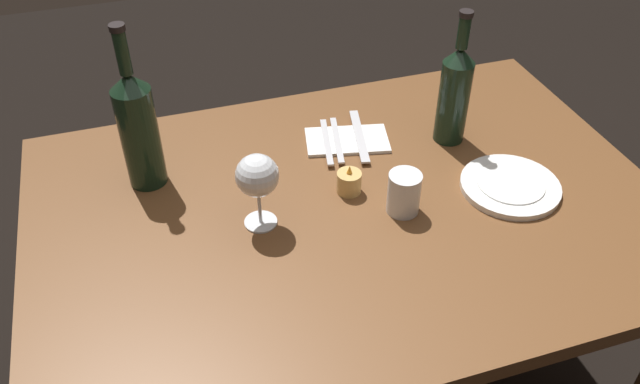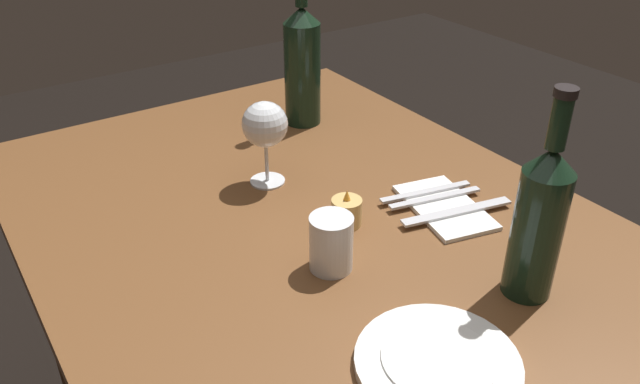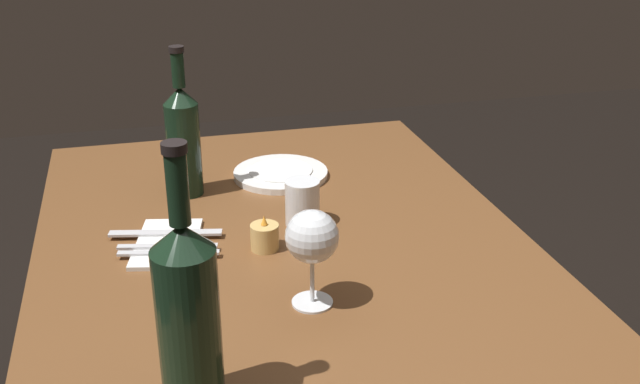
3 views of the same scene
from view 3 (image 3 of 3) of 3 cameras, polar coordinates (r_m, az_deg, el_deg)
dining_table at (r=1.42m, az=-2.39°, el=-7.56°), size 1.30×0.90×0.74m
wine_glass_left at (r=1.16m, az=-0.46°, el=-3.53°), size 0.08×0.08×0.16m
wine_bottle at (r=0.95m, az=-9.97°, el=-9.04°), size 0.08×0.08×0.36m
wine_bottle_second at (r=1.58m, az=-10.32°, el=4.03°), size 0.07×0.07×0.31m
water_tumbler at (r=1.45m, az=-1.34°, el=-1.00°), size 0.07×0.07×0.09m
votive_candle at (r=1.37m, az=-4.21°, el=-3.46°), size 0.05×0.05×0.07m
dinner_plate at (r=1.68m, az=-3.00°, el=1.42°), size 0.21×0.21×0.02m
folded_napkin at (r=1.41m, az=-11.51°, el=-3.83°), size 0.21×0.15×0.01m
fork_inner at (r=1.39m, az=-11.47°, el=-4.06°), size 0.05×0.18×0.00m
fork_outer at (r=1.36m, az=-11.40°, el=-4.54°), size 0.05×0.18×0.00m
table_knife at (r=1.44m, az=-11.61°, el=-3.06°), size 0.06×0.21×0.00m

